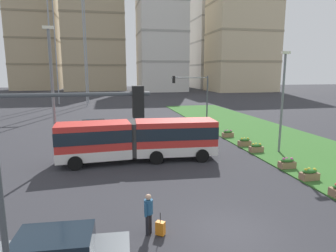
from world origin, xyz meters
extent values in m
plane|color=#2D2D33|center=(0.00, 0.00, 0.00)|extent=(260.00, 260.00, 0.00)
cube|color=#336628|center=(11.58, 10.00, 0.04)|extent=(10.00, 70.00, 0.08)
cube|color=red|center=(0.25, 10.81, 1.73)|extent=(6.17, 2.94, 2.55)
cube|color=silver|center=(0.25, 10.81, 0.80)|extent=(6.19, 2.96, 0.70)
cube|color=#19232D|center=(0.25, 10.81, 2.15)|extent=(6.21, 2.98, 0.90)
cube|color=red|center=(-5.84, 10.85, 1.73)|extent=(5.34, 2.80, 2.55)
cube|color=silver|center=(-5.84, 10.85, 0.80)|extent=(5.36, 2.82, 0.70)
cube|color=#19232D|center=(-5.84, 10.85, 2.15)|extent=(5.38, 2.84, 0.90)
cylinder|color=#383838|center=(-2.74, 11.03, 1.72)|extent=(2.40, 2.40, 2.45)
cylinder|color=black|center=(2.14, 11.92, 0.50)|extent=(1.02, 0.35, 1.00)
cylinder|color=black|center=(1.95, 9.43, 0.50)|extent=(1.02, 0.35, 1.00)
cylinder|color=black|center=(-1.25, 12.17, 0.50)|extent=(1.02, 0.35, 1.00)
cylinder|color=black|center=(-1.44, 9.68, 0.50)|extent=(1.02, 0.35, 1.00)
cylinder|color=black|center=(-7.21, 12.02, 0.50)|extent=(1.01, 0.34, 1.00)
cylinder|color=black|center=(-7.06, 9.53, 0.50)|extent=(1.01, 0.34, 1.00)
sphere|color=#F9EFC6|center=(3.33, 11.48, 0.80)|extent=(0.24, 0.24, 0.24)
sphere|color=#F9EFC6|center=(3.20, 9.69, 0.80)|extent=(0.24, 0.24, 0.24)
cube|color=black|center=(-6.65, -1.45, 1.28)|extent=(2.48, 1.83, 0.60)
cylinder|color=black|center=(-4.94, -0.66, 0.32)|extent=(0.65, 0.26, 0.64)
cube|color=silver|center=(-6.00, 21.08, 0.58)|extent=(4.59, 2.33, 0.80)
cube|color=black|center=(-6.15, 21.07, 1.28)|extent=(2.57, 1.96, 0.60)
cylinder|color=black|center=(-4.62, 22.16, 0.32)|extent=(0.66, 0.30, 0.64)
cylinder|color=black|center=(-4.40, 20.38, 0.32)|extent=(0.66, 0.30, 0.64)
cylinder|color=black|center=(-7.60, 21.79, 0.32)|extent=(0.66, 0.30, 0.64)
cylinder|color=black|center=(-7.38, 20.01, 0.32)|extent=(0.66, 0.30, 0.64)
cylinder|color=black|center=(-3.29, 0.68, 0.45)|extent=(0.16, 0.16, 0.90)
cylinder|color=black|center=(-3.41, 0.52, 0.45)|extent=(0.16, 0.16, 0.90)
cylinder|color=#23517A|center=(-3.35, 0.60, 1.20)|extent=(0.36, 0.36, 0.60)
sphere|color=tan|center=(-3.35, 0.60, 1.62)|extent=(0.24, 0.24, 0.24)
cylinder|color=#23517A|center=(-3.21, 0.79, 1.15)|extent=(0.10, 0.10, 0.55)
cylinder|color=#23517A|center=(-3.50, 0.41, 1.15)|extent=(0.10, 0.10, 0.55)
cube|color=orange|center=(-2.90, 0.40, 0.31)|extent=(0.43, 0.41, 0.56)
cylinder|color=black|center=(-2.90, 0.40, 0.80)|extent=(0.03, 0.03, 0.40)
cube|color=#937051|center=(7.18, 4.46, 0.30)|extent=(1.10, 0.56, 0.44)
ellipsoid|color=#2D6B28|center=(7.18, 4.46, 0.62)|extent=(0.99, 0.50, 0.28)
sphere|color=yellow|center=(6.90, 4.46, 0.72)|extent=(0.20, 0.20, 0.20)
sphere|color=yellow|center=(7.18, 4.54, 0.72)|extent=(0.20, 0.20, 0.20)
sphere|color=yellow|center=(7.46, 4.40, 0.72)|extent=(0.20, 0.20, 0.20)
cube|color=#937051|center=(7.18, 6.73, 0.30)|extent=(1.10, 0.56, 0.44)
ellipsoid|color=#2D6B28|center=(7.18, 6.73, 0.62)|extent=(0.99, 0.50, 0.28)
sphere|color=#D14C99|center=(6.90, 6.73, 0.72)|extent=(0.20, 0.20, 0.20)
sphere|color=#D14C99|center=(7.18, 6.81, 0.72)|extent=(0.20, 0.20, 0.20)
sphere|color=#D14C99|center=(7.46, 6.67, 0.72)|extent=(0.20, 0.20, 0.20)
cube|color=#937051|center=(7.18, 10.97, 0.30)|extent=(1.10, 0.56, 0.44)
ellipsoid|color=#2D6B28|center=(7.18, 10.97, 0.62)|extent=(0.99, 0.50, 0.28)
sphere|color=yellow|center=(6.90, 10.97, 0.72)|extent=(0.20, 0.20, 0.20)
sphere|color=yellow|center=(7.18, 11.05, 0.72)|extent=(0.20, 0.20, 0.20)
sphere|color=yellow|center=(7.46, 10.91, 0.72)|extent=(0.20, 0.20, 0.20)
cube|color=#937051|center=(7.18, 13.05, 0.30)|extent=(1.10, 0.56, 0.44)
ellipsoid|color=#2D6B28|center=(7.18, 13.05, 0.62)|extent=(0.99, 0.50, 0.28)
sphere|color=yellow|center=(6.90, 13.05, 0.72)|extent=(0.20, 0.20, 0.20)
sphere|color=yellow|center=(7.18, 13.13, 0.72)|extent=(0.20, 0.20, 0.20)
sphere|color=yellow|center=(7.46, 12.99, 0.72)|extent=(0.20, 0.20, 0.20)
cube|color=#937051|center=(7.18, 16.73, 0.30)|extent=(1.10, 0.56, 0.44)
ellipsoid|color=#2D6B28|center=(7.18, 16.73, 0.62)|extent=(0.99, 0.50, 0.28)
sphere|color=#D14C99|center=(6.90, 16.73, 0.72)|extent=(0.20, 0.20, 0.20)
sphere|color=#D14C99|center=(7.18, 16.81, 0.72)|extent=(0.20, 0.20, 0.20)
sphere|color=#D14C99|center=(7.46, 16.67, 0.72)|extent=(0.20, 0.20, 0.20)
cylinder|color=#474C51|center=(-7.50, -3.00, 3.12)|extent=(0.16, 0.16, 6.25)
cylinder|color=#474C51|center=(-5.65, -3.00, 6.05)|extent=(3.70, 0.10, 0.10)
cube|color=black|center=(-4.10, -3.00, 5.85)|extent=(0.28, 0.28, 0.80)
sphere|color=red|center=(-4.10, -3.00, 6.10)|extent=(0.16, 0.16, 0.16)
sphere|color=yellow|center=(-4.10, -3.00, 5.84)|extent=(0.16, 0.16, 0.16)
sphere|color=green|center=(-4.10, -3.00, 5.58)|extent=(0.16, 0.16, 0.16)
cylinder|color=#474C51|center=(6.78, 22.00, 3.08)|extent=(0.16, 0.16, 6.17)
cylinder|color=#474C51|center=(4.62, 22.00, 5.97)|extent=(4.33, 0.10, 0.10)
cube|color=black|center=(2.75, 22.00, 5.77)|extent=(0.28, 0.28, 0.80)
sphere|color=red|center=(2.75, 22.00, 6.02)|extent=(0.16, 0.16, 0.16)
sphere|color=yellow|center=(2.75, 22.00, 5.76)|extent=(0.16, 0.16, 0.16)
sphere|color=green|center=(2.75, 22.00, 5.50)|extent=(0.16, 0.16, 0.16)
cylinder|color=slate|center=(-8.50, 11.45, 4.73)|extent=(0.18, 0.18, 9.46)
cube|color=white|center=(-8.50, 11.45, 9.56)|extent=(0.70, 0.28, 0.20)
cylinder|color=slate|center=(9.08, 10.65, 4.00)|extent=(0.18, 0.18, 8.00)
cube|color=white|center=(9.08, 10.65, 8.10)|extent=(0.70, 0.28, 0.20)
cube|color=tan|center=(-30.00, 112.21, 27.30)|extent=(16.63, 17.44, 54.60)
cube|color=#85765B|center=(-30.00, 112.21, 9.45)|extent=(16.83, 17.64, 0.70)
cube|color=#85765B|center=(-30.00, 112.21, 18.55)|extent=(16.83, 17.64, 0.70)
cube|color=#85765B|center=(-30.00, 112.21, 27.65)|extent=(16.83, 17.64, 0.70)
cube|color=tan|center=(-7.93, 102.87, 21.72)|extent=(21.40, 15.89, 43.45)
cube|color=#85765B|center=(-7.93, 102.87, 9.04)|extent=(21.60, 16.09, 0.70)
cube|color=#85765B|center=(-7.93, 102.87, 17.73)|extent=(21.60, 16.09, 0.70)
cube|color=#85765B|center=(-7.93, 102.87, 26.42)|extent=(21.60, 16.09, 0.70)
cube|color=silver|center=(15.02, 92.98, 19.37)|extent=(15.74, 16.86, 38.73)
cube|color=#A4A099|center=(15.02, 92.98, 10.03)|extent=(15.94, 17.06, 0.70)
cube|color=#A4A099|center=(15.02, 92.98, 19.72)|extent=(15.94, 17.06, 0.70)
cube|color=#A4A099|center=(15.02, 92.98, 29.40)|extent=(15.94, 17.06, 0.70)
cube|color=beige|center=(41.96, 86.04, 19.45)|extent=(21.36, 16.48, 38.90)
cube|color=#9C8D6E|center=(41.96, 86.04, 10.07)|extent=(21.56, 16.68, 0.70)
cube|color=#9C8D6E|center=(41.96, 86.04, 19.80)|extent=(21.56, 16.68, 0.70)
cube|color=#9C8D6E|center=(41.96, 86.04, 29.52)|extent=(21.56, 16.68, 0.70)
cube|color=silver|center=(42.23, 108.30, 22.76)|extent=(20.77, 18.07, 45.52)
cube|color=#A4A099|center=(42.23, 108.30, 9.45)|extent=(20.97, 18.27, 0.70)
cube|color=#A4A099|center=(42.23, 108.30, 18.56)|extent=(20.97, 18.27, 0.70)
cube|color=#A4A099|center=(42.23, 108.30, 27.66)|extent=(20.97, 18.27, 0.70)
cylinder|color=gray|center=(-8.33, 54.09, 16.81)|extent=(0.24, 0.24, 33.63)
cylinder|color=gray|center=(-14.33, 54.09, 16.81)|extent=(0.24, 0.24, 33.63)
cylinder|color=gray|center=(-8.33, 48.09, 16.81)|extent=(0.24, 0.24, 33.63)
cylinder|color=gray|center=(-14.33, 48.09, 16.81)|extent=(0.24, 0.24, 33.63)
camera|label=1|loc=(-4.91, -10.37, 6.58)|focal=31.19mm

